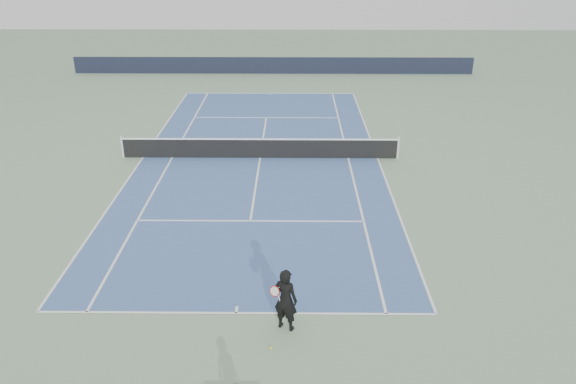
{
  "coord_description": "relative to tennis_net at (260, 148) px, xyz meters",
  "views": [
    {
      "loc": [
        1.55,
        -24.48,
        9.4
      ],
      "look_at": [
        1.37,
        -6.24,
        1.1
      ],
      "focal_mm": 35.0,
      "sensor_mm": 36.0,
      "label": 1
    }
  ],
  "objects": [
    {
      "name": "tennis_player",
      "position": [
        1.37,
        -12.48,
        0.39
      ],
      "size": [
        0.86,
        0.71,
        1.78
      ],
      "color": "black",
      "rests_on": "ground"
    },
    {
      "name": "windscreen_far",
      "position": [
        0.0,
        17.88,
        0.1
      ],
      "size": [
        30.0,
        0.25,
        1.2
      ],
      "primitive_type": "cube",
      "color": "black",
      "rests_on": "ground"
    },
    {
      "name": "tennis_net",
      "position": [
        0.0,
        0.0,
        0.0
      ],
      "size": [
        12.9,
        0.1,
        1.07
      ],
      "color": "silver",
      "rests_on": "ground"
    },
    {
      "name": "court_surface",
      "position": [
        0.0,
        0.0,
        -0.5
      ],
      "size": [
        10.97,
        23.77,
        0.01
      ],
      "primitive_type": "cube",
      "color": "#3C5A8E",
      "rests_on": "ground"
    },
    {
      "name": "tennis_ball",
      "position": [
        1.01,
        -13.33,
        -0.47
      ],
      "size": [
        0.07,
        0.07,
        0.07
      ],
      "primitive_type": "sphere",
      "color": "yellow",
      "rests_on": "ground"
    },
    {
      "name": "ground",
      "position": [
        0.0,
        0.0,
        -0.5
      ],
      "size": [
        80.0,
        80.0,
        0.0
      ],
      "primitive_type": "plane",
      "color": "gray"
    }
  ]
}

